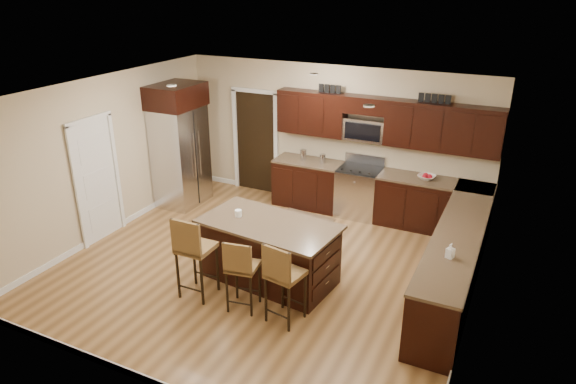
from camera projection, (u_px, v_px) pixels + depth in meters
The scene contains 23 objects.
floor at pixel (265, 267), 7.94m from camera, with size 6.00×6.00×0.00m, color olive.
ceiling at pixel (262, 93), 6.90m from camera, with size 6.00×6.00×0.00m, color silver.
wall_back at pixel (332, 137), 9.70m from camera, with size 6.00×6.00×0.00m, color #C6B48F.
wall_left at pixel (106, 157), 8.62m from camera, with size 5.50×5.50×0.00m, color #C6B48F.
wall_right at pixel (481, 226), 6.22m from camera, with size 5.50×5.50×0.00m, color #C6B48F.
base_cabinets at pixel (412, 226), 8.20m from camera, with size 4.02×3.96×0.92m.
upper_cabinets at pixel (385, 120), 8.96m from camera, with size 4.00×0.33×0.80m.
range at pixel (359, 191), 9.52m from camera, with size 0.76×0.64×1.11m.
microwave at pixel (365, 129), 9.21m from camera, with size 0.76×0.31×0.40m, color silver.
doorway at pixel (256, 142), 10.48m from camera, with size 0.85×0.03×2.06m, color black.
pantry_door at pixel (97, 182), 8.49m from camera, with size 0.03×0.80×2.04m, color white.
letter_decor at pixel (379, 93), 8.84m from camera, with size 2.20×0.03×0.15m, color black, non-canonical shape.
island at pixel (269, 253), 7.47m from camera, with size 2.08×1.25×0.92m.
stool_left at pixel (193, 248), 6.92m from camera, with size 0.46×0.46×1.22m.
stool_mid at pixel (241, 267), 6.67m from camera, with size 0.45×0.45×1.05m.
stool_right at pixel (282, 275), 6.41m from camera, with size 0.49×0.49×1.13m.
refrigerator at pixel (180, 144), 9.78m from camera, with size 0.79×1.02×2.35m.
floor_mat at pixel (303, 220), 9.46m from camera, with size 1.01×0.67×0.01m, color brown.
fruit_bowl at pixel (427, 177), 8.86m from camera, with size 0.29×0.29×0.07m, color silver.
soap_bottle at pixel (450, 251), 6.34m from camera, with size 0.09×0.09×0.19m, color #B2B2B2.
canister_tall at pixel (303, 155), 9.77m from camera, with size 0.12×0.12×0.21m, color silver.
canister_short at pixel (323, 159), 9.61m from camera, with size 0.11×0.11×0.17m, color silver.
island_jar at pixel (238, 213), 7.46m from camera, with size 0.10×0.10×0.10m, color white.
Camera 1 is at (3.30, -6.04, 4.13)m, focal length 32.00 mm.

